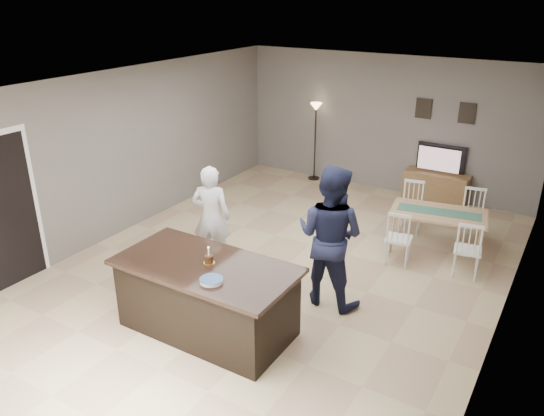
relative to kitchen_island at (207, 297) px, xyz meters
The scene contains 14 objects.
floor 1.86m from the kitchen_island, 90.00° to the left, with size 8.00×8.00×0.00m, color tan.
room_shell 2.18m from the kitchen_island, 90.00° to the left, with size 8.00×8.00×8.00m.
kitchen_island is the anchor object (origin of this frame).
tv_console 5.70m from the kitchen_island, 77.84° to the left, with size 1.20×0.40×0.60m, color brown.
television 5.78m from the kitchen_island, 77.99° to the left, with size 0.91×0.12×0.53m, color black.
tv_screen_glow 5.70m from the kitchen_island, 77.82° to the left, with size 0.78×0.78×0.00m, color orange.
picture_frames 6.03m from the kitchen_island, 78.74° to the left, with size 1.10×0.02×0.38m.
doorway 3.14m from the kitchen_island, behind, with size 0.00×2.10×2.65m.
woman 1.68m from the kitchen_island, 125.13° to the left, with size 0.57×0.37×1.56m, color silver.
man 1.72m from the kitchen_island, 54.87° to the left, with size 0.92×0.71×1.89m, color #171A33.
birthday_cake 0.50m from the kitchen_island, 71.41° to the left, with size 0.14×0.14×0.21m.
plate_stack 0.62m from the kitchen_island, 42.83° to the right, with size 0.26×0.26×0.04m.
dining_table 3.95m from the kitchen_island, 63.28° to the left, with size 1.60×1.80×0.87m.
floor_lamp 5.83m from the kitchen_island, 104.26° to the left, with size 0.25×0.25×1.66m.
Camera 1 is at (3.47, -6.02, 3.87)m, focal length 35.00 mm.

